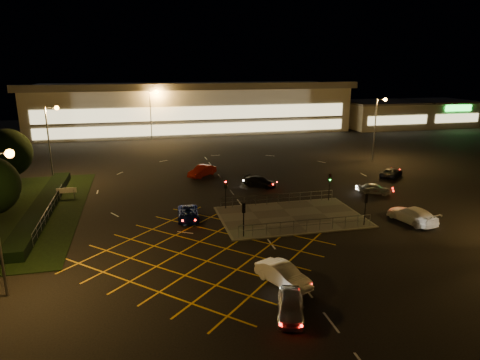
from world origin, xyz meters
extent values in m
plane|color=black|center=(0.00, 0.00, 0.00)|extent=(180.00, 180.00, 0.00)
cube|color=#4C4944|center=(2.00, -2.00, 0.06)|extent=(14.00, 9.00, 0.12)
cube|color=black|center=(-23.00, 6.00, 0.50)|extent=(2.00, 26.00, 1.00)
cube|color=beige|center=(0.00, 62.00, 5.00)|extent=(70.00, 25.00, 10.00)
cube|color=slate|center=(0.00, 62.00, 10.20)|extent=(72.00, 26.50, 0.60)
cube|color=#FFEAA5|center=(0.00, 49.45, 5.00)|extent=(66.00, 0.20, 3.00)
cube|color=#FFEAA5|center=(0.00, 49.45, 1.80)|extent=(66.00, 0.20, 2.20)
cube|color=beige|center=(46.00, 54.00, 3.00)|extent=(18.00, 14.00, 6.00)
cube|color=slate|center=(46.00, 54.00, 6.15)|extent=(18.80, 14.80, 0.40)
cube|color=#FFEAA5|center=(46.00, 46.95, 2.60)|extent=(15.30, 0.20, 2.00)
cube|color=beige|center=(62.00, 54.00, 3.00)|extent=(14.00, 14.00, 6.00)
cube|color=slate|center=(62.00, 54.00, 6.15)|extent=(14.80, 14.80, 0.40)
cube|color=#FFEAA5|center=(62.00, 46.95, 2.60)|extent=(11.90, 0.20, 2.00)
cube|color=#19E533|center=(62.00, 46.85, 5.00)|extent=(7.00, 0.30, 1.40)
sphere|color=orange|center=(-20.60, -12.00, 9.75)|extent=(0.56, 0.56, 0.56)
cylinder|color=slate|center=(-24.00, 18.00, 5.00)|extent=(0.20, 0.20, 10.00)
cylinder|color=slate|center=(-23.30, 18.00, 9.80)|extent=(1.40, 0.12, 0.12)
sphere|color=orange|center=(-22.60, 18.00, 9.75)|extent=(0.56, 0.56, 0.56)
cylinder|color=slate|center=(24.00, 20.00, 5.00)|extent=(0.20, 0.20, 10.00)
cylinder|color=slate|center=(24.70, 20.00, 9.80)|extent=(1.40, 0.12, 0.12)
sphere|color=orange|center=(25.40, 20.00, 9.75)|extent=(0.56, 0.56, 0.56)
cylinder|color=slate|center=(-10.00, 48.00, 5.00)|extent=(0.20, 0.20, 10.00)
cylinder|color=slate|center=(-9.30, 48.00, 9.80)|extent=(1.40, 0.12, 0.12)
sphere|color=orange|center=(-8.60, 48.00, 9.75)|extent=(0.56, 0.56, 0.56)
cylinder|color=slate|center=(30.00, 50.00, 5.00)|extent=(0.20, 0.20, 10.00)
cylinder|color=slate|center=(30.70, 50.00, 9.80)|extent=(1.40, 0.12, 0.12)
sphere|color=orange|center=(31.40, 50.00, 9.75)|extent=(0.56, 0.56, 0.56)
cylinder|color=black|center=(-4.00, -6.00, 1.62)|extent=(0.10, 0.10, 3.00)
cube|color=black|center=(-4.00, -6.00, 2.82)|extent=(0.28, 0.18, 0.90)
sphere|color=#19FF33|center=(-4.00, -5.87, 2.82)|extent=(0.16, 0.16, 0.16)
cylinder|color=black|center=(8.00, -6.00, 1.62)|extent=(0.10, 0.10, 3.00)
cube|color=black|center=(8.00, -6.00, 2.82)|extent=(0.28, 0.18, 0.90)
sphere|color=#19FF33|center=(8.00, -5.87, 2.82)|extent=(0.16, 0.16, 0.16)
cylinder|color=black|center=(-4.00, 2.00, 1.62)|extent=(0.10, 0.10, 3.00)
cube|color=black|center=(-4.00, 2.00, 2.82)|extent=(0.28, 0.18, 0.90)
sphere|color=#FF0C0C|center=(-4.00, 1.87, 2.82)|extent=(0.16, 0.16, 0.16)
cylinder|color=black|center=(8.00, 2.00, 1.62)|extent=(0.10, 0.10, 3.00)
cube|color=black|center=(8.00, 2.00, 2.82)|extent=(0.28, 0.18, 0.90)
sphere|color=#19FF33|center=(8.00, 1.87, 2.82)|extent=(0.16, 0.16, 0.16)
cylinder|color=black|center=(-28.00, 14.00, 1.44)|extent=(0.36, 0.36, 2.88)
sphere|color=black|center=(-28.00, 14.00, 4.96)|extent=(5.76, 5.76, 5.76)
imported|color=silver|center=(-4.16, -18.70, 0.70)|extent=(2.92, 4.44, 1.40)
imported|color=white|center=(-3.33, -14.87, 0.74)|extent=(3.32, 4.75, 1.48)
imported|color=#0D1852|center=(-8.31, -0.25, 0.62)|extent=(2.41, 4.62, 1.24)
imported|color=black|center=(2.08, 9.74, 0.63)|extent=(4.36, 4.25, 1.26)
imported|color=silver|center=(14.58, 3.35, 0.65)|extent=(4.06, 3.15, 1.29)
imported|color=#9C180B|center=(-4.35, 16.54, 0.76)|extent=(4.49, 4.32, 1.52)
imported|color=black|center=(21.11, 10.06, 0.64)|extent=(4.84, 4.62, 1.27)
imported|color=white|center=(13.11, -6.14, 0.79)|extent=(3.21, 5.75, 1.58)
camera|label=1|loc=(-12.70, -40.83, 15.16)|focal=32.00mm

